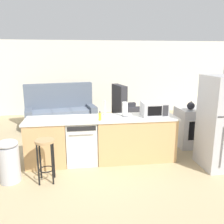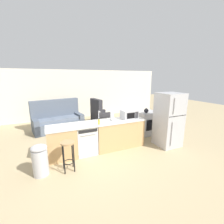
% 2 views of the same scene
% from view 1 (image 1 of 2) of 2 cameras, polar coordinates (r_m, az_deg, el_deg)
% --- Properties ---
extents(ground_plane, '(24.00, 24.00, 0.00)m').
position_cam_1_polar(ground_plane, '(4.91, -4.13, -11.60)').
color(ground_plane, tan).
extents(wall_back, '(10.00, 0.06, 2.60)m').
position_cam_1_polar(wall_back, '(8.70, -4.20, 8.26)').
color(wall_back, silver).
rests_on(wall_back, ground_plane).
extents(kitchen_counter, '(2.94, 0.66, 0.90)m').
position_cam_1_polar(kitchen_counter, '(4.77, -1.33, -6.89)').
color(kitchen_counter, tan).
rests_on(kitchen_counter, ground_plane).
extents(dishwasher, '(0.58, 0.61, 0.84)m').
position_cam_1_polar(dishwasher, '(4.74, -7.26, -7.11)').
color(dishwasher, silver).
rests_on(dishwasher, ground_plane).
extents(stove_range, '(0.76, 0.68, 0.90)m').
position_cam_1_polar(stove_range, '(5.87, 18.99, -3.40)').
color(stove_range, '#B7B7BC').
rests_on(stove_range, ground_plane).
extents(refrigerator, '(0.72, 0.73, 1.73)m').
position_cam_1_polar(refrigerator, '(4.85, 25.14, -2.31)').
color(refrigerator, '#B7B7BC').
rests_on(refrigerator, ground_plane).
extents(microwave, '(0.50, 0.37, 0.28)m').
position_cam_1_polar(microwave, '(4.79, 10.12, 0.74)').
color(microwave, '#B7B7BC').
rests_on(microwave, kitchen_counter).
extents(sink_faucet, '(0.07, 0.18, 0.30)m').
position_cam_1_polar(sink_faucet, '(4.79, -1.71, 0.83)').
color(sink_faucet, silver).
rests_on(sink_faucet, kitchen_counter).
extents(paper_towel_roll, '(0.14, 0.14, 0.28)m').
position_cam_1_polar(paper_towel_roll, '(4.70, 3.11, 0.66)').
color(paper_towel_roll, '#4C4C51').
rests_on(paper_towel_roll, kitchen_counter).
extents(soap_bottle, '(0.06, 0.06, 0.18)m').
position_cam_1_polar(soap_bottle, '(4.40, -2.90, -1.10)').
color(soap_bottle, yellow).
rests_on(soap_bottle, kitchen_counter).
extents(kettle, '(0.21, 0.17, 0.19)m').
position_cam_1_polar(kettle, '(5.56, 18.45, 1.42)').
color(kettle, black).
rests_on(kettle, stove_range).
extents(bar_stool, '(0.32, 0.32, 0.74)m').
position_cam_1_polar(bar_stool, '(4.10, -15.72, -9.16)').
color(bar_stool, tan).
rests_on(bar_stool, ground_plane).
extents(trash_bin, '(0.35, 0.35, 0.74)m').
position_cam_1_polar(trash_bin, '(4.36, -23.56, -10.63)').
color(trash_bin, '#B7B7BC').
rests_on(trash_bin, ground_plane).
extents(couch, '(2.13, 1.26, 1.27)m').
position_cam_1_polar(couch, '(7.23, -12.25, -0.35)').
color(couch, '#515B6B').
rests_on(couch, ground_plane).
extents(armchair, '(0.95, 0.99, 1.20)m').
position_cam_1_polar(armchair, '(7.51, 3.15, 0.10)').
color(armchair, '#2D2D33').
rests_on(armchair, ground_plane).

